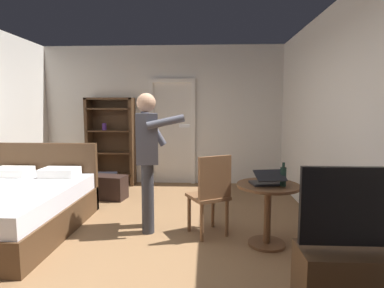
% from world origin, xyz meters
% --- Properties ---
extents(ground_plane, '(6.83, 6.83, 0.00)m').
position_xyz_m(ground_plane, '(0.00, 0.00, 0.00)').
color(ground_plane, olive).
extents(wall_back, '(5.05, 0.12, 2.79)m').
position_xyz_m(wall_back, '(0.00, 3.16, 1.39)').
color(wall_back, silver).
rests_on(wall_back, ground_plane).
extents(wall_right, '(0.12, 6.44, 2.79)m').
position_xyz_m(wall_right, '(2.47, 0.00, 1.39)').
color(wall_right, silver).
rests_on(wall_right, ground_plane).
extents(doorway_frame, '(0.93, 0.08, 2.13)m').
position_xyz_m(doorway_frame, '(0.20, 3.08, 1.22)').
color(doorway_frame, white).
rests_on(doorway_frame, ground_plane).
extents(bed, '(1.59, 2.01, 1.02)m').
position_xyz_m(bed, '(-1.54, 0.43, 0.30)').
color(bed, '#4C331E').
rests_on(bed, ground_plane).
extents(bookshelf, '(0.94, 0.32, 1.75)m').
position_xyz_m(bookshelf, '(-1.02, 2.94, 0.95)').
color(bookshelf, '#4C331E').
rests_on(bookshelf, ground_plane).
extents(tv_flatscreen, '(1.02, 0.40, 1.11)m').
position_xyz_m(tv_flatscreen, '(2.11, -0.91, 0.33)').
color(tv_flatscreen, '#4C331E').
rests_on(tv_flatscreen, ground_plane).
extents(side_table, '(0.69, 0.69, 0.70)m').
position_xyz_m(side_table, '(1.59, 0.20, 0.48)').
color(side_table, brown).
rests_on(side_table, ground_plane).
extents(laptop, '(0.37, 0.38, 0.17)m').
position_xyz_m(laptop, '(1.56, 0.16, 0.75)').
color(laptop, black).
rests_on(laptop, side_table).
extents(bottle_on_table, '(0.06, 0.06, 0.26)m').
position_xyz_m(bottle_on_table, '(1.73, 0.12, 0.81)').
color(bottle_on_table, '#182F26').
rests_on(bottle_on_table, side_table).
extents(wooden_chair, '(0.57, 0.57, 0.99)m').
position_xyz_m(wooden_chair, '(0.95, 0.42, 0.54)').
color(wooden_chair, brown).
rests_on(wooden_chair, ground_plane).
extents(person_blue_shirt, '(0.71, 0.58, 1.72)m').
position_xyz_m(person_blue_shirt, '(0.17, 0.60, 0.99)').
color(person_blue_shirt, '#333338').
rests_on(person_blue_shirt, ground_plane).
extents(suitcase_dark, '(0.64, 0.44, 0.39)m').
position_xyz_m(suitcase_dark, '(-1.00, 2.08, 0.20)').
color(suitcase_dark, black).
rests_on(suitcase_dark, ground_plane).
extents(suitcase_small, '(0.67, 0.43, 0.40)m').
position_xyz_m(suitcase_small, '(-0.78, 1.90, 0.20)').
color(suitcase_small, black).
rests_on(suitcase_small, ground_plane).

